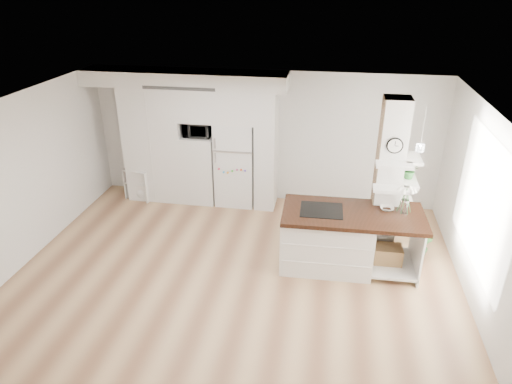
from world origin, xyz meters
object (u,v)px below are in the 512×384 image
(refrigerator, at_px, (236,163))
(kitchen_island, at_px, (334,237))
(floor_plant_a, at_px, (423,246))
(bookshelf, at_px, (141,185))

(refrigerator, bearing_deg, kitchen_island, -44.33)
(floor_plant_a, bearing_deg, kitchen_island, -165.13)
(bookshelf, xyz_separation_m, floor_plant_a, (5.55, -1.42, -0.04))
(kitchen_island, height_order, bookshelf, kitchen_island)
(refrigerator, bearing_deg, floor_plant_a, -24.64)
(refrigerator, xyz_separation_m, bookshelf, (-2.04, -0.19, -0.58))
(refrigerator, relative_size, bookshelf, 2.59)
(kitchen_island, bearing_deg, floor_plant_a, 13.38)
(bookshelf, relative_size, floor_plant_a, 1.30)
(refrigerator, xyz_separation_m, floor_plant_a, (3.51, -1.61, -0.62))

